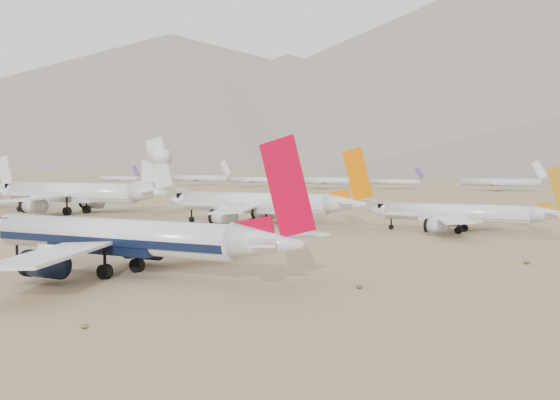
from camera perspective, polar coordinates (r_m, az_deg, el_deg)
ground at (r=91.37m, az=-8.37°, el=-6.00°), size 7000.00×7000.00×0.00m
main_airliner at (r=90.73m, az=-12.45°, el=-3.05°), size 49.37×48.22×17.42m
row2_gold_tail at (r=147.93m, az=14.74°, el=-1.09°), size 39.57×38.70×14.09m
row2_orange_tail at (r=160.17m, az=-1.48°, el=-0.31°), size 49.90×48.81×17.80m
row2_white_trijet at (r=202.42m, az=-15.88°, el=0.59°), size 59.95×58.59×21.24m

